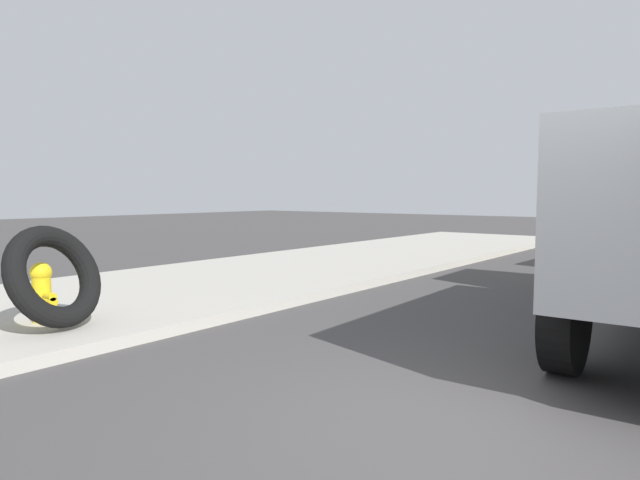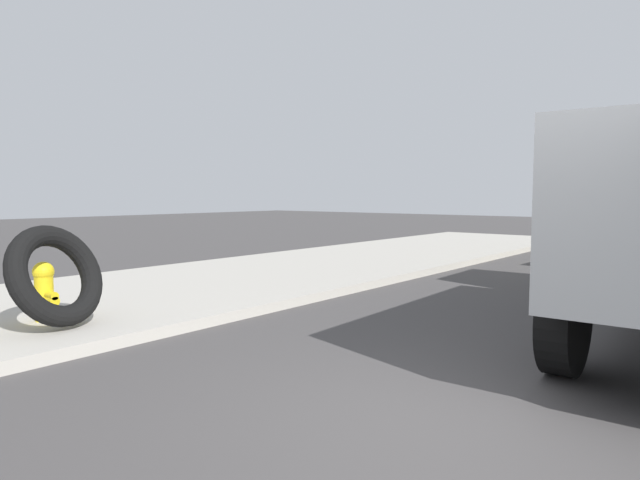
% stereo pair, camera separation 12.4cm
% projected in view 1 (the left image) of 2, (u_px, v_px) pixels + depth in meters
% --- Properties ---
extents(ground_plane, '(80.00, 80.00, 0.00)m').
position_uv_depth(ground_plane, '(472.00, 427.00, 4.20)').
color(ground_plane, '#423F3F').
extents(sidewalk_curb, '(36.00, 5.00, 0.15)m').
position_uv_depth(sidewalk_curb, '(54.00, 308.00, 8.20)').
color(sidewalk_curb, '#ADA89E').
rests_on(sidewalk_curb, ground).
extents(fire_hydrant, '(0.26, 0.59, 0.76)m').
position_uv_depth(fire_hydrant, '(42.00, 290.00, 6.99)').
color(fire_hydrant, yellow).
rests_on(fire_hydrant, sidewalk_curb).
extents(loose_tire, '(1.43, 1.05, 1.28)m').
position_uv_depth(loose_tire, '(54.00, 276.00, 6.60)').
color(loose_tire, black).
rests_on(loose_tire, sidewalk_curb).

